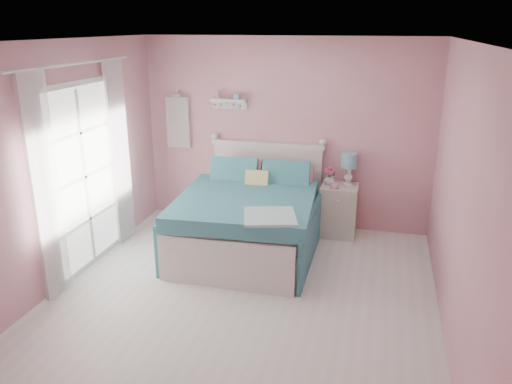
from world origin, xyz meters
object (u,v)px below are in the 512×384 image
at_px(table_lamp, 349,163).
at_px(teacup, 334,186).
at_px(vase, 330,179).
at_px(bed, 249,220).
at_px(nightstand, 338,210).

height_order(table_lamp, teacup, table_lamp).
bearing_deg(table_lamp, vase, -160.32).
bearing_deg(bed, table_lamp, 33.55).
xyz_separation_m(table_lamp, vase, (-0.24, -0.09, -0.22)).
xyz_separation_m(nightstand, teacup, (-0.06, -0.15, 0.39)).
bearing_deg(teacup, nightstand, 67.19).
distance_m(vase, teacup, 0.18).
distance_m(nightstand, table_lamp, 0.66).
bearing_deg(teacup, bed, -147.31).
height_order(nightstand, teacup, teacup).
height_order(nightstand, table_lamp, table_lamp).
height_order(bed, nightstand, bed).
distance_m(bed, vase, 1.25).
relative_size(table_lamp, teacup, 4.18).
bearing_deg(nightstand, bed, -143.35).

